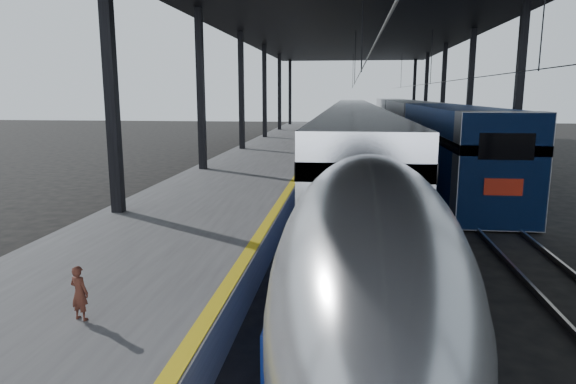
# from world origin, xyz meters

# --- Properties ---
(ground) EXTENTS (160.00, 160.00, 0.00)m
(ground) POSITION_xyz_m (0.00, 0.00, 0.00)
(ground) COLOR black
(ground) RESTS_ON ground
(platform) EXTENTS (6.00, 80.00, 1.00)m
(platform) POSITION_xyz_m (-3.50, 20.00, 0.50)
(platform) COLOR #4C4C4F
(platform) RESTS_ON ground
(yellow_strip) EXTENTS (0.30, 80.00, 0.01)m
(yellow_strip) POSITION_xyz_m (-0.70, 20.00, 1.00)
(yellow_strip) COLOR yellow
(yellow_strip) RESTS_ON platform
(rails) EXTENTS (6.52, 80.00, 0.16)m
(rails) POSITION_xyz_m (4.50, 20.00, 0.08)
(rails) COLOR slate
(rails) RESTS_ON ground
(canopy) EXTENTS (18.00, 75.00, 9.47)m
(canopy) POSITION_xyz_m (1.90, 20.00, 9.12)
(canopy) COLOR black
(canopy) RESTS_ON ground
(tgv_train) EXTENTS (2.85, 65.20, 4.09)m
(tgv_train) POSITION_xyz_m (2.00, 23.84, 1.91)
(tgv_train) COLOR #AAADB1
(tgv_train) RESTS_ON ground
(second_train) EXTENTS (3.06, 56.05, 4.22)m
(second_train) POSITION_xyz_m (7.00, 34.72, 2.14)
(second_train) COLOR navy
(second_train) RESTS_ON ground
(child) EXTENTS (0.40, 0.32, 0.96)m
(child) POSITION_xyz_m (-2.83, -2.92, 1.48)
(child) COLOR #442016
(child) RESTS_ON platform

